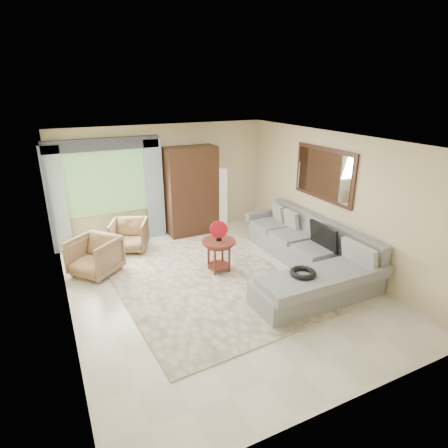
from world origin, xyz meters
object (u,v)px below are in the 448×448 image
sectional_sofa (307,258)px  tv_screen (324,236)px  coffee_table (219,255)px  potted_plant (90,241)px  armchair_left (95,256)px  armchair_right (129,235)px  armoire (192,191)px  floor_lamp (221,198)px

sectional_sofa → tv_screen: bearing=-22.6°
coffee_table → potted_plant: (-2.13, 1.91, -0.04)m
sectional_sofa → tv_screen: (0.27, -0.11, 0.44)m
sectional_sofa → armchair_left: (-3.70, 1.68, 0.09)m
sectional_sofa → armchair_right: 3.81m
tv_screen → armoire: (-1.50, 3.01, 0.33)m
armchair_left → sectional_sofa: bearing=25.6°
tv_screen → coffee_table: tv_screen is taller
potted_plant → armoire: 2.57m
sectional_sofa → coffee_table: (-1.54, 0.74, 0.05)m
potted_plant → floor_lamp: size_ratio=0.40×
sectional_sofa → coffee_table: size_ratio=5.38×
sectional_sofa → armoire: 3.24m
armchair_left → potted_plant: size_ratio=1.36×
potted_plant → floor_lamp: 3.29m
coffee_table → tv_screen: bearing=-25.1°
sectional_sofa → floor_lamp: bearing=98.3°
coffee_table → armoire: armoire is taller
floor_lamp → armchair_left: bearing=-158.6°
armchair_right → tv_screen: bearing=-16.1°
sectional_sofa → armoire: size_ratio=1.65×
tv_screen → armchair_left: 4.36m
armchair_right → floor_lamp: 2.51m
coffee_table → potted_plant: coffee_table is taller
sectional_sofa → coffee_table: 1.71m
coffee_table → armchair_right: size_ratio=0.85×
tv_screen → armchair_right: tv_screen is taller
armchair_right → floor_lamp: size_ratio=0.50×
armchair_left → armoire: size_ratio=0.39×
tv_screen → armoire: bearing=116.5°
sectional_sofa → potted_plant: sectional_sofa is taller
armchair_left → armchair_right: size_ratio=1.08×
armoire → tv_screen: bearing=-63.5°
coffee_table → potted_plant: 2.86m
tv_screen → potted_plant: bearing=145.1°
tv_screen → potted_plant: tv_screen is taller
sectional_sofa → armchair_left: size_ratio=4.26×
potted_plant → armoire: (2.44, 0.25, 0.75)m
floor_lamp → sectional_sofa: bearing=-81.7°
sectional_sofa → floor_lamp: (-0.43, 2.96, 0.47)m
tv_screen → armchair_left: size_ratio=0.91×
coffee_table → potted_plant: size_ratio=1.07×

